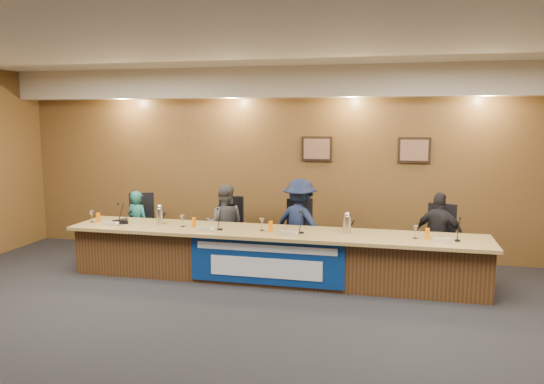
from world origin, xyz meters
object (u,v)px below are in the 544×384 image
Objects in this scene: panelist_b at (225,224)px; office_chair_c at (301,237)px; office_chair_a at (141,229)px; carafe_right at (347,225)px; panelist_a at (138,224)px; banner at (266,262)px; panelist_d at (439,235)px; office_chair_d at (438,245)px; dais_body at (273,257)px; office_chair_b at (227,233)px; carafe_left at (160,216)px; speakerphone at (122,221)px; panelist_c at (300,224)px.

panelist_b is 2.72× the size of office_chair_c.
office_chair_c is (2.79, 0.00, 0.00)m from office_chair_a.
panelist_a is at bearing 170.08° from carafe_right.
carafe_right is at bearing 23.62° from banner.
carafe_right is (0.80, -0.73, 0.39)m from office_chair_c.
office_chair_d is at bearing -69.85° from panelist_d.
panelist_b is at bearing 162.90° from carafe_right.
dais_body is 1.25m from office_chair_b.
banner is 9.04× the size of carafe_left.
office_chair_d is 1.97× the size of carafe_left.
office_chair_b is (1.55, 0.10, -0.10)m from panelist_a.
panelist_b is 3.35m from office_chair_d.
carafe_left is 1.01× the size of carafe_right.
dais_body is at bearing 179.11° from panelist_a.
office_chair_c is 1.97× the size of carafe_left.
office_chair_d is at bearing 10.36° from carafe_left.
speakerphone is at bearing 16.21° from panelist_b.
office_chair_a and office_chair_b have the same top height.
panelist_c reaches higher than panelist_a.
office_chair_a is (0.00, 0.10, -0.10)m from panelist_a.
panelist_d is (3.34, 0.00, -0.01)m from panelist_b.
panelist_c is 2.18m from carafe_left.
panelist_c reaches higher than speakerphone.
panelist_a reaches higher than dais_body.
office_chair_b is 1.67m from speakerphone.
panelist_a is 1.56m from office_chair_b.
panelist_c reaches higher than carafe_left.
office_chair_a is at bearing -75.68° from panelist_a.
panelist_a is at bearing 137.61° from carafe_left.
office_chair_d is 4.86m from speakerphone.
panelist_d is (4.89, 0.00, 0.07)m from panelist_a.
office_chair_a is 3.68m from carafe_right.
panelist_a reaches higher than speakerphone.
panelist_d is 0.19m from office_chair_d.
carafe_left is (-0.82, -0.66, 0.22)m from panelist_b.
office_chair_b is at bearing 29.41° from speakerphone.
carafe_left reaches higher than speakerphone.
office_chair_d is at bearing -164.51° from panelist_a.
speakerphone is at bearing -155.41° from office_chair_d.
carafe_right is at bearing -135.81° from office_chair_d.
panelist_d reaches higher than carafe_right.
panelist_c is at bearing 14.82° from speakerphone.
carafe_left is at bearing -179.33° from carafe_right.
office_chair_a is (-1.55, 0.10, -0.17)m from panelist_b.
panelist_b is 1.26m from office_chair_c.
panelist_b is 2.72× the size of office_chair_a.
panelist_d is 4.83m from speakerphone.
panelist_a reaches higher than office_chair_a.
banner is at bearing -119.79° from office_chair_c.
panelist_c reaches higher than panelist_d.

